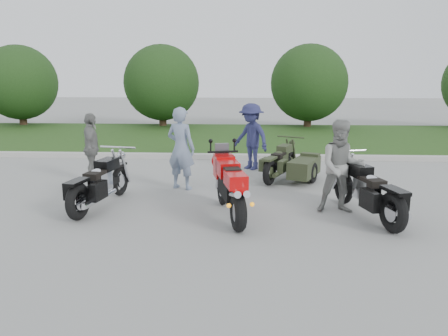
{
  "coord_description": "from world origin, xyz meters",
  "views": [
    {
      "loc": [
        1.11,
        -7.58,
        2.69
      ],
      "look_at": [
        0.65,
        1.01,
        0.8
      ],
      "focal_mm": 35.0,
      "sensor_mm": 36.0,
      "label": 1
    }
  ],
  "objects_px": {
    "cruiser_right": "(370,193)",
    "person_grey": "(341,167)",
    "cruiser_left": "(98,185)",
    "person_denim": "(251,137)",
    "sportbike_red": "(230,185)",
    "person_stripe": "(181,148)",
    "cruiser_sidecar": "(294,166)",
    "person_back": "(92,148)"
  },
  "relations": [
    {
      "from": "sportbike_red",
      "to": "person_back",
      "type": "bearing_deg",
      "value": 130.65
    },
    {
      "from": "cruiser_sidecar",
      "to": "person_denim",
      "type": "relative_size",
      "value": 1.1
    },
    {
      "from": "cruiser_right",
      "to": "person_back",
      "type": "height_order",
      "value": "person_back"
    },
    {
      "from": "cruiser_right",
      "to": "person_grey",
      "type": "distance_m",
      "value": 0.72
    },
    {
      "from": "person_denim",
      "to": "cruiser_right",
      "type": "bearing_deg",
      "value": -18.32
    },
    {
      "from": "cruiser_sidecar",
      "to": "sportbike_red",
      "type": "bearing_deg",
      "value": -92.98
    },
    {
      "from": "cruiser_left",
      "to": "cruiser_right",
      "type": "xyz_separation_m",
      "value": [
        5.27,
        -0.36,
        0.01
      ]
    },
    {
      "from": "cruiser_left",
      "to": "person_back",
      "type": "relative_size",
      "value": 1.39
    },
    {
      "from": "cruiser_sidecar",
      "to": "person_denim",
      "type": "bearing_deg",
      "value": 152.59
    },
    {
      "from": "person_stripe",
      "to": "person_denim",
      "type": "bearing_deg",
      "value": -104.06
    },
    {
      "from": "cruiser_left",
      "to": "cruiser_right",
      "type": "relative_size",
      "value": 0.99
    },
    {
      "from": "sportbike_red",
      "to": "person_denim",
      "type": "distance_m",
      "value": 4.3
    },
    {
      "from": "person_stripe",
      "to": "person_back",
      "type": "xyz_separation_m",
      "value": [
        -2.31,
        0.54,
        -0.1
      ]
    },
    {
      "from": "sportbike_red",
      "to": "cruiser_left",
      "type": "height_order",
      "value": "sportbike_red"
    },
    {
      "from": "person_denim",
      "to": "person_grey",
      "type": "bearing_deg",
      "value": -21.81
    },
    {
      "from": "cruiser_left",
      "to": "person_back",
      "type": "height_order",
      "value": "person_back"
    },
    {
      "from": "sportbike_red",
      "to": "person_stripe",
      "type": "distance_m",
      "value": 2.41
    },
    {
      "from": "cruiser_left",
      "to": "person_stripe",
      "type": "distance_m",
      "value": 2.2
    },
    {
      "from": "sportbike_red",
      "to": "cruiser_right",
      "type": "xyz_separation_m",
      "value": [
        2.6,
        0.1,
        -0.15
      ]
    },
    {
      "from": "cruiser_sidecar",
      "to": "person_grey",
      "type": "distance_m",
      "value": 2.61
    },
    {
      "from": "person_grey",
      "to": "person_denim",
      "type": "xyz_separation_m",
      "value": [
        -1.71,
        3.81,
        0.02
      ]
    },
    {
      "from": "person_back",
      "to": "person_denim",
      "type": "bearing_deg",
      "value": -82.51
    },
    {
      "from": "cruiser_right",
      "to": "person_grey",
      "type": "bearing_deg",
      "value": 127.76
    },
    {
      "from": "person_stripe",
      "to": "sportbike_red",
      "type": "bearing_deg",
      "value": 143.37
    },
    {
      "from": "cruiser_right",
      "to": "person_grey",
      "type": "height_order",
      "value": "person_grey"
    },
    {
      "from": "person_stripe",
      "to": "person_grey",
      "type": "xyz_separation_m",
      "value": [
        3.36,
        -1.59,
        -0.05
      ]
    },
    {
      "from": "sportbike_red",
      "to": "cruiser_sidecar",
      "type": "xyz_separation_m",
      "value": [
        1.49,
        2.93,
        -0.24
      ]
    },
    {
      "from": "cruiser_left",
      "to": "cruiser_sidecar",
      "type": "height_order",
      "value": "cruiser_left"
    },
    {
      "from": "cruiser_sidecar",
      "to": "person_stripe",
      "type": "bearing_deg",
      "value": -138.08
    },
    {
      "from": "cruiser_left",
      "to": "person_denim",
      "type": "relative_size",
      "value": 1.29
    },
    {
      "from": "cruiser_sidecar",
      "to": "person_back",
      "type": "bearing_deg",
      "value": -152.22
    },
    {
      "from": "cruiser_right",
      "to": "person_stripe",
      "type": "xyz_separation_m",
      "value": [
        -3.83,
        1.94,
        0.48
      ]
    },
    {
      "from": "sportbike_red",
      "to": "person_grey",
      "type": "height_order",
      "value": "person_grey"
    },
    {
      "from": "sportbike_red",
      "to": "person_grey",
      "type": "relative_size",
      "value": 1.24
    },
    {
      "from": "person_stripe",
      "to": "person_grey",
      "type": "bearing_deg",
      "value": 177.1
    },
    {
      "from": "cruiser_left",
      "to": "person_back",
      "type": "xyz_separation_m",
      "value": [
        -0.87,
        2.12,
        0.39
      ]
    },
    {
      "from": "cruiser_left",
      "to": "sportbike_red",
      "type": "bearing_deg",
      "value": 0.03
    },
    {
      "from": "cruiser_left",
      "to": "cruiser_right",
      "type": "height_order",
      "value": "cruiser_right"
    },
    {
      "from": "person_stripe",
      "to": "person_back",
      "type": "bearing_deg",
      "value": 9.32
    },
    {
      "from": "cruiser_left",
      "to": "person_denim",
      "type": "bearing_deg",
      "value": 60.89
    },
    {
      "from": "cruiser_sidecar",
      "to": "person_stripe",
      "type": "relative_size",
      "value": 1.06
    },
    {
      "from": "cruiser_right",
      "to": "person_denim",
      "type": "bearing_deg",
      "value": 102.15
    }
  ]
}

